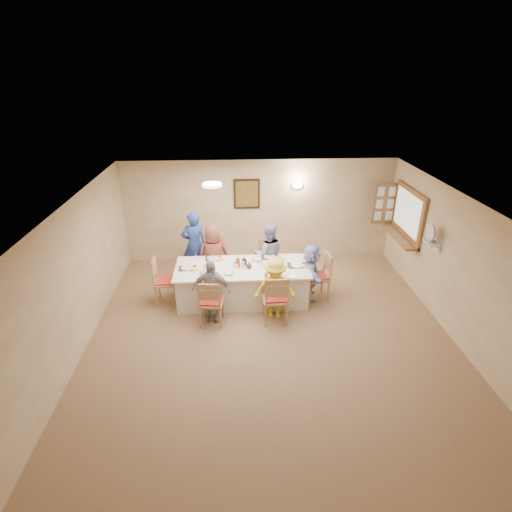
{
  "coord_description": "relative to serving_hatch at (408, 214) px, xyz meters",
  "views": [
    {
      "loc": [
        -0.61,
        -5.69,
        4.43
      ],
      "look_at": [
        -0.2,
        1.4,
        1.05
      ],
      "focal_mm": 28.0,
      "sensor_mm": 36.0,
      "label": 1
    }
  ],
  "objects": [
    {
      "name": "placemat_bl",
      "position": [
        -4.29,
        -0.47,
        -0.74
      ],
      "size": [
        0.33,
        0.24,
        0.01
      ],
      "primitive_type": "cube",
      "color": "#472B19",
      "rests_on": "dining_table"
    },
    {
      "name": "napkin_br",
      "position": [
        -2.91,
        -0.52,
        -0.73
      ],
      "size": [
        0.14,
        0.14,
        0.01
      ],
      "primitive_type": "cube",
      "color": "yellow",
      "rests_on": "dining_table"
    },
    {
      "name": "chair_right_end",
      "position": [
        -2.14,
        -0.89,
        -1.0
      ],
      "size": [
        0.53,
        0.53,
        1.0
      ],
      "primitive_type": null,
      "rotation": [
        0.0,
        0.0,
        -1.45
      ],
      "color": "tan",
      "rests_on": "ground"
    },
    {
      "name": "desk_fan",
      "position": [
        -0.11,
        -1.35,
        0.05
      ],
      "size": [
        0.3,
        0.3,
        0.28
      ],
      "primitive_type": null,
      "color": "#A5A5A8",
      "rests_on": "fan_shelf"
    },
    {
      "name": "napkin_re",
      "position": [
        -2.39,
        -0.94,
        -0.73
      ],
      "size": [
        0.15,
        0.15,
        0.01
      ],
      "primitive_type": "cube",
      "color": "yellow",
      "rests_on": "dining_table"
    },
    {
      "name": "ceiling_light",
      "position": [
        -4.21,
        -0.9,
        0.97
      ],
      "size": [
        0.36,
        0.36,
        0.05
      ],
      "primitive_type": "cylinder",
      "color": "white",
      "rests_on": "room_walls"
    },
    {
      "name": "chair_back_right",
      "position": [
        -3.09,
        -0.09,
        -1.03
      ],
      "size": [
        0.46,
        0.46,
        0.94
      ],
      "primitive_type": null,
      "rotation": [
        0.0,
        0.0,
        -0.01
      ],
      "color": "tan",
      "rests_on": "ground"
    },
    {
      "name": "placemat_le",
      "position": [
        -4.79,
        -0.89,
        -0.74
      ],
      "size": [
        0.34,
        0.26,
        0.01
      ],
      "primitive_type": "cube",
      "color": "#472B19",
      "rests_on": "dining_table"
    },
    {
      "name": "teacup_b",
      "position": [
        -3.29,
        -0.34,
        -0.7
      ],
      "size": [
        0.1,
        0.1,
        0.08
      ],
      "primitive_type": "imported",
      "rotation": [
        0.0,
        0.0,
        -0.08
      ],
      "color": "white",
      "rests_on": "dining_table"
    },
    {
      "name": "condiment_brown",
      "position": [
        -3.64,
        -0.8,
        -0.64
      ],
      "size": [
        0.14,
        0.14,
        0.19
      ],
      "primitive_type": "imported",
      "rotation": [
        0.0,
        0.0,
        0.32
      ],
      "color": "#462612",
      "rests_on": "dining_table"
    },
    {
      "name": "serving_hatch",
      "position": [
        0.0,
        0.0,
        0.0
      ],
      "size": [
        0.06,
        1.5,
        1.15
      ],
      "primitive_type": "cube",
      "color": "olive",
      "rests_on": "room_walls"
    },
    {
      "name": "teacup_a",
      "position": [
        -4.45,
        -1.2,
        -0.69
      ],
      "size": [
        0.15,
        0.15,
        0.09
      ],
      "primitive_type": "imported",
      "rotation": [
        0.0,
        0.0,
        0.14
      ],
      "color": "white",
      "rests_on": "dining_table"
    },
    {
      "name": "plate_le",
      "position": [
        -4.79,
        -0.89,
        -0.73
      ],
      "size": [
        0.25,
        0.25,
        0.02
      ],
      "primitive_type": "cylinder",
      "color": "white",
      "rests_on": "dining_table"
    },
    {
      "name": "placemat_br",
      "position": [
        -3.09,
        -0.47,
        -0.74
      ],
      "size": [
        0.37,
        0.27,
        0.01
      ],
      "primitive_type": "cube",
      "color": "#472B19",
      "rests_on": "dining_table"
    },
    {
      "name": "dining_table",
      "position": [
        -3.69,
        -0.89,
        -1.12
      ],
      "size": [
        2.7,
        1.14,
        0.76
      ],
      "primitive_type": "cube",
      "color": "white",
      "rests_on": "ground"
    },
    {
      "name": "wall_sconce",
      "position": [
        -2.31,
        1.04,
        0.4
      ],
      "size": [
        0.26,
        0.09,
        0.18
      ],
      "primitive_type": "ellipsoid",
      "color": "white",
      "rests_on": "room_walls"
    },
    {
      "name": "chair_back_left",
      "position": [
        -4.29,
        -0.09,
        -0.99
      ],
      "size": [
        0.51,
        0.51,
        1.02
      ],
      "primitive_type": null,
      "rotation": [
        0.0,
        0.0,
        0.04
      ],
      "color": "tan",
      "rests_on": "ground"
    },
    {
      "name": "placemat_fr",
      "position": [
        -3.09,
        -1.31,
        -0.74
      ],
      "size": [
        0.35,
        0.26,
        0.01
      ],
      "primitive_type": "cube",
      "color": "#472B19",
      "rests_on": "dining_table"
    },
    {
      "name": "bowl_b",
      "position": [
        -3.38,
        -0.61,
        -0.71
      ],
      "size": [
        0.3,
        0.3,
        0.07
      ],
      "primitive_type": "imported",
      "rotation": [
        0.0,
        0.0,
        -0.18
      ],
      "color": "white",
      "rests_on": "dining_table"
    },
    {
      "name": "diner_right_end",
      "position": [
        -2.27,
        -0.89,
        -0.9
      ],
      "size": [
        1.18,
        0.54,
        1.21
      ],
      "primitive_type": "imported",
      "rotation": [
        0.0,
        0.0,
        1.49
      ],
      "color": "#A2B1FA",
      "rests_on": "ground"
    },
    {
      "name": "placemat_fl",
      "position": [
        -4.29,
        -1.31,
        -0.74
      ],
      "size": [
        0.34,
        0.25,
        0.01
      ],
      "primitive_type": "cube",
      "color": "#472B19",
      "rests_on": "dining_table"
    },
    {
      "name": "bowl_a",
      "position": [
        -3.94,
        -1.18,
        -0.72
      ],
      "size": [
        0.34,
        0.34,
        0.05
      ],
      "primitive_type": "imported",
      "rotation": [
        0.0,
        0.0,
        0.42
      ],
      "color": "white",
      "rests_on": "dining_table"
    },
    {
      "name": "shutter_door",
      "position": [
        -0.26,
        0.76,
        0.0
      ],
      "size": [
        0.55,
        0.04,
        1.0
      ],
      "primitive_type": "cube",
      "color": "olive",
      "rests_on": "room_walls"
    },
    {
      "name": "wall_picture",
      "position": [
        -3.51,
        1.06,
        0.2
      ],
      "size": [
        0.62,
        0.05,
        0.72
      ],
      "color": "black",
      "rests_on": "room_walls"
    },
    {
      "name": "napkin_bl",
      "position": [
        -4.11,
        -0.52,
        -0.73
      ],
      "size": [
        0.13,
        0.13,
        0.01
      ],
      "primitive_type": "cube",
      "color": "yellow",
      "rests_on": "dining_table"
    },
    {
      "name": "diner_front_right",
      "position": [
        -3.09,
        -1.57,
        -0.88
      ],
      "size": [
        0.83,
        0.51,
        1.24
      ],
      "primitive_type": "imported",
      "rotation": [
        0.0,
        0.0,
        -0.03
      ],
      "color": "yellow",
      "rests_on": "ground"
    },
    {
      "name": "condiment_malt",
      "position": [
        -3.55,
        -0.95,
        -0.67
      ],
      "size": [
        0.16,
        0.16,
        0.14
      ],
      "primitive_type": "imported",
      "rotation": [
        0.0,
        0.0,
        -0.22
      ],
      "color": "#462612",
      "rests_on": "dining_table"
    },
    {
      "name": "plate_bl",
      "position": [
        -4.29,
        -0.47,
        -0.73
      ],
      "size": [
        0.25,
        0.25,
        0.02
      ],
      "primitive_type": "cylinder",
      "color": "white",
      "rests_on": "dining_table"
    },
    {
      "name": "napkin_fl",
      "position": [
        -4.11,
        -1.36,
        -0.73
      ],
      "size": [
        0.14,
        0.14,
        0.01
      ],
      "primitive_type": "cube",
      "color": "yellow",
      "rests_on": "dining_table"
    },
    {
      "name": "napkin_fr",
      "position": [
        -2.91,
        -1.36,
        -0.73
      ],
      "size": [
        0.13,
        0.13,
        0.01
      ],
      "primitive_type": "cube",
      "color": "yellow",
      "rests_on": "dining_table"
    },
    {
      "name": "caregiver",
      "position": [
        -4.74,
        0.26,
        -0.72
      ],
      "size": [
        0.68,
        0.55,
        1.56
      ],
      "primitive_type": "imported",
      "rotation": [
        0.0,
        0.0,
        3.3
      ],
      "color": "#2743A6",
      "rests_on": "ground"
    },
    {
      "name": "chair_front_left",
      "position": [
        -4.29,
        -1.69,
        -1.02
      ],
      "size": [
        0.51,
        0.51,
        0.96
      ],
      "primitive_type": null,
      "rotation": [
        0.0,
        0.0,
        3.02
      ],
      "color": "tan",
      "rests_on": "ground"
    },
    {
      "name": "condiment_ketchup",
      "position": [
        -3.77,
        -0.89,
        -0.62
      ],
      "size": [
        0.09,
        0.09,
        0.24
      ],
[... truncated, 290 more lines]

